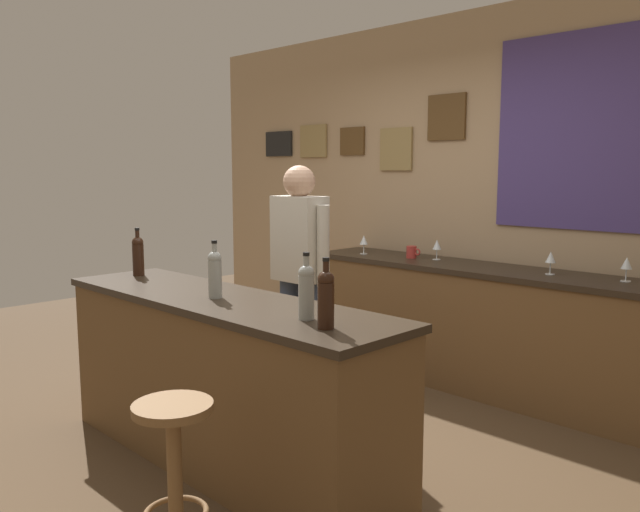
{
  "coord_description": "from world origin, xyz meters",
  "views": [
    {
      "loc": [
        2.7,
        -2.39,
        1.59
      ],
      "look_at": [
        -0.1,
        0.45,
        1.05
      ],
      "focal_mm": 35.77,
      "sensor_mm": 36.0,
      "label": 1
    }
  ],
  "objects": [
    {
      "name": "wine_glass_c",
      "position": [
        0.86,
        1.66,
        1.01
      ],
      "size": [
        0.07,
        0.07,
        0.16
      ],
      "color": "silver",
      "rests_on": "side_counter"
    },
    {
      "name": "bar_stool",
      "position": [
        0.6,
        -1.09,
        0.46
      ],
      "size": [
        0.32,
        0.32,
        0.68
      ],
      "color": "brown",
      "rests_on": "ground_plane"
    },
    {
      "name": "wine_bottle_b",
      "position": [
        -0.01,
        -0.43,
        1.06
      ],
      "size": [
        0.07,
        0.07,
        0.31
      ],
      "color": "#999E99",
      "rests_on": "bar_counter"
    },
    {
      "name": "bartender",
      "position": [
        -0.32,
        0.49,
        0.94
      ],
      "size": [
        0.52,
        0.21,
        1.62
      ],
      "color": "#384766",
      "rests_on": "ground_plane"
    },
    {
      "name": "wine_bottle_d",
      "position": [
        0.86,
        -0.49,
        1.06
      ],
      "size": [
        0.07,
        0.07,
        0.31
      ],
      "color": "black",
      "rests_on": "bar_counter"
    },
    {
      "name": "wine_glass_d",
      "position": [
        1.31,
        1.73,
        1.01
      ],
      "size": [
        0.07,
        0.07,
        0.16
      ],
      "color": "silver",
      "rests_on": "side_counter"
    },
    {
      "name": "bar_counter",
      "position": [
        0.0,
        -0.4,
        0.46
      ],
      "size": [
        2.28,
        0.6,
        0.92
      ],
      "color": "brown",
      "rests_on": "ground_plane"
    },
    {
      "name": "wine_glass_a",
      "position": [
        -0.7,
        1.58,
        1.01
      ],
      "size": [
        0.07,
        0.07,
        0.16
      ],
      "color": "silver",
      "rests_on": "side_counter"
    },
    {
      "name": "back_wall",
      "position": [
        0.01,
        2.03,
        1.42
      ],
      "size": [
        6.0,
        0.09,
        2.8
      ],
      "color": "tan",
      "rests_on": "ground_plane"
    },
    {
      "name": "wine_bottle_a",
      "position": [
        -0.95,
        -0.34,
        1.06
      ],
      "size": [
        0.07,
        0.07,
        0.31
      ],
      "color": "black",
      "rests_on": "bar_counter"
    },
    {
      "name": "ground_plane",
      "position": [
        0.0,
        0.0,
        0.0
      ],
      "size": [
        10.0,
        10.0,
        0.0
      ],
      "primitive_type": "plane",
      "color": "#4C3823"
    },
    {
      "name": "coffee_mug",
      "position": [
        -0.28,
        1.66,
        0.95
      ],
      "size": [
        0.12,
        0.08,
        0.09
      ],
      "color": "#B2332D",
      "rests_on": "side_counter"
    },
    {
      "name": "wine_bottle_c",
      "position": [
        0.68,
        -0.43,
        1.06
      ],
      "size": [
        0.07,
        0.07,
        0.31
      ],
      "color": "#999E99",
      "rests_on": "bar_counter"
    },
    {
      "name": "side_counter",
      "position": [
        0.4,
        1.65,
        0.45
      ],
      "size": [
        2.93,
        0.56,
        0.9
      ],
      "color": "brown",
      "rests_on": "ground_plane"
    },
    {
      "name": "wine_glass_b",
      "position": [
        -0.08,
        1.72,
        1.01
      ],
      "size": [
        0.07,
        0.07,
        0.16
      ],
      "color": "silver",
      "rests_on": "side_counter"
    }
  ]
}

